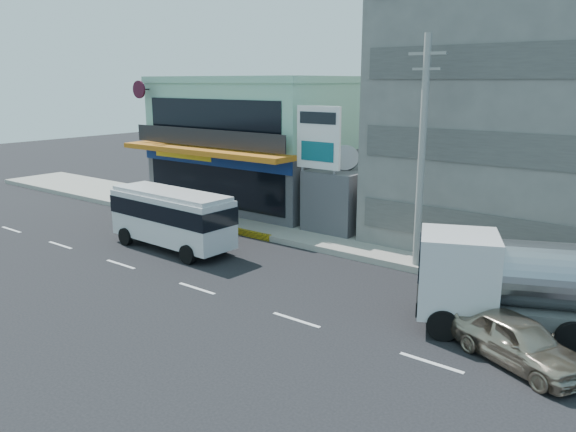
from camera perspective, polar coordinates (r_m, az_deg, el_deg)
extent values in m
plane|color=black|center=(23.03, -9.25, -7.28)|extent=(120.00, 120.00, 0.00)
cube|color=gray|center=(27.58, 12.79, -3.59)|extent=(70.00, 5.00, 0.30)
cube|color=#424247|center=(37.73, -2.19, 4.21)|extent=(12.00, 10.00, 4.00)
cube|color=#8BC6AB|center=(37.29, -2.25, 10.29)|extent=(12.00, 10.00, 4.00)
cube|color=#BC6716|center=(33.23, -8.69, 6.54)|extent=(12.40, 1.80, 0.30)
cube|color=navy|center=(33.81, -7.73, 5.75)|extent=(12.00, 0.12, 0.80)
cube|color=black|center=(34.07, -7.62, 3.26)|extent=(11.00, 0.06, 2.60)
cube|color=gray|center=(30.16, 26.85, 10.00)|extent=(16.00, 12.00, 14.00)
cube|color=#424247|center=(31.59, 6.67, 1.83)|extent=(3.00, 6.00, 3.50)
cylinder|color=slate|center=(30.43, 5.79, 4.90)|extent=(1.50, 1.50, 0.15)
cylinder|color=gray|center=(29.84, 1.48, 4.16)|extent=(0.16, 0.16, 6.50)
cylinder|color=gray|center=(28.72, 4.71, 3.75)|extent=(0.16, 0.16, 6.50)
cube|color=white|center=(29.00, 3.12, 7.95)|extent=(2.60, 0.18, 3.20)
cylinder|color=#999993|center=(24.28, 13.41, 5.80)|extent=(0.30, 0.30, 10.00)
cube|color=#999993|center=(24.10, 13.98, 15.74)|extent=(1.60, 0.12, 0.12)
cube|color=#999993|center=(24.08, 13.89, 14.32)|extent=(1.20, 0.10, 0.10)
cube|color=silver|center=(28.10, -11.73, -0.18)|extent=(7.00, 2.39, 2.28)
cube|color=black|center=(28.00, -11.77, 0.70)|extent=(7.05, 2.45, 0.84)
cube|color=silver|center=(27.84, -11.85, 2.29)|extent=(6.79, 2.19, 0.20)
cylinder|color=black|center=(29.62, -16.16, -2.01)|extent=(0.90, 0.31, 0.89)
cylinder|color=black|center=(30.84, -12.84, -1.20)|extent=(0.90, 0.31, 0.89)
cylinder|color=black|center=(25.96, -10.16, -3.86)|extent=(0.90, 0.31, 0.89)
cylinder|color=black|center=(27.35, -6.70, -2.84)|extent=(0.90, 0.31, 0.89)
imported|color=tan|center=(18.10, 22.36, -11.64)|extent=(4.62, 3.36, 1.46)
cube|color=silver|center=(19.58, 16.86, -5.56)|extent=(3.26, 3.26, 2.68)
cube|color=#595956|center=(20.33, 24.87, -8.80)|extent=(8.46, 5.39, 0.52)
cylinder|color=black|center=(18.95, 15.46, -10.63)|extent=(1.07, 0.70, 1.03)
cylinder|color=black|center=(21.14, 15.33, -8.04)|extent=(1.07, 0.70, 1.03)
cylinder|color=black|center=(19.49, 26.92, -10.98)|extent=(1.07, 0.70, 1.03)
cylinder|color=black|center=(21.63, 25.58, -8.43)|extent=(1.07, 0.70, 1.03)
imported|color=#620E0E|center=(30.28, -6.80, -1.28)|extent=(1.67, 0.88, 0.84)
imported|color=#66594C|center=(30.07, -6.85, 0.30)|extent=(0.47, 0.62, 1.53)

